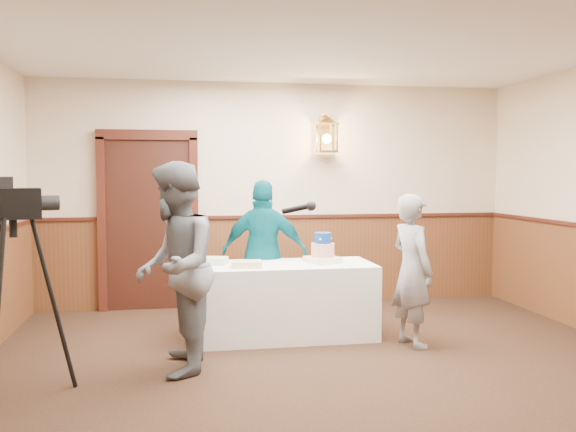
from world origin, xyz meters
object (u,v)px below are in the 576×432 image
Objects in this scene: sheet_cake_yellow at (246,264)px; sheet_cake_green at (213,261)px; tiered_cake at (323,251)px; tv_camera_rig at (16,304)px; interviewer at (175,268)px; display_table at (285,300)px; baker at (412,270)px; assistant_p at (264,253)px.

sheet_cake_green is (-0.31, 0.27, 0.00)m from sheet_cake_yellow.
tiered_cake is 2.96m from tv_camera_rig.
tv_camera_rig is (-1.16, -0.35, -0.18)m from interviewer.
sheet_cake_yellow is 0.19× the size of tv_camera_rig.
tv_camera_rig is (-2.25, -1.30, 0.32)m from display_table.
baker is 0.95× the size of tv_camera_rig.
sheet_cake_green is at bearing 139.06° from sheet_cake_yellow.
interviewer is (-1.49, -0.97, 0.01)m from tiered_cake.
tiered_cake is at bearing 39.84° from baker.
display_table is 0.65m from assistant_p.
sheet_cake_green is at bearing 164.67° from interviewer.
sheet_cake_yellow is 1.04× the size of sheet_cake_green.
assistant_p is (-1.30, 1.00, 0.06)m from baker.
display_table is at bearing 11.94° from tv_camera_rig.
sheet_cake_yellow is 1.05m from interviewer.
tv_camera_rig is (-2.65, -1.32, -0.17)m from tiered_cake.
baker is at bearing -19.04° from sheet_cake_green.
assistant_p is (0.58, 0.35, 0.01)m from sheet_cake_green.
assistant_p is at bearing 21.90° from tv_camera_rig.
interviewer reaches higher than baker.
assistant_p reaches higher than display_table.
sheet_cake_yellow is at bearing 82.08° from assistant_p.
baker is 3.49m from tv_camera_rig.
display_table is 0.84m from sheet_cake_green.
assistant_p is at bearing 140.47° from tiered_cake.
assistant_p is 1.02× the size of tv_camera_rig.
display_table is at bearing 51.16° from baker.
sheet_cake_yellow is at bearing -158.92° from display_table.
interviewer is at bearing -1.37° from tv_camera_rig.
display_table is 1.53m from interviewer.
interviewer is 2.29m from baker.
assistant_p is at bearing 38.34° from baker.
display_table is at bearing 122.06° from assistant_p.
interviewer is (-1.09, -0.95, 0.51)m from display_table.
sheet_cake_green is at bearing 56.84° from baker.
baker is 0.92× the size of assistant_p.
sheet_cake_green is at bearing 170.90° from display_table.
display_table is 0.60m from sheet_cake_yellow.
baker is (2.24, 0.42, -0.15)m from interviewer.
tv_camera_rig is (-3.40, -0.77, -0.04)m from baker.
interviewer reaches higher than sheet_cake_green.
tiered_cake is at bearing 155.41° from assistant_p.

